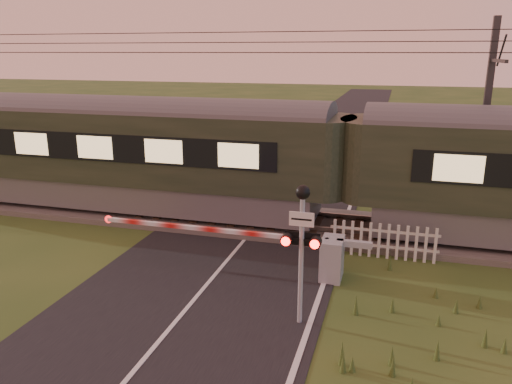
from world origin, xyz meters
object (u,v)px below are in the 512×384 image
(picket_fence, at_px, (384,241))
(boom_gate, at_px, (316,254))
(catenary_mast, at_px, (485,119))
(train, at_px, (347,165))
(crossing_signal, at_px, (302,230))

(picket_fence, bearing_deg, boom_gate, -133.79)
(picket_fence, relative_size, catenary_mast, 0.45)
(train, height_order, picket_fence, train)
(boom_gate, xyz_separation_m, picket_fence, (1.60, 1.67, -0.10))
(train, relative_size, catenary_mast, 6.12)
(boom_gate, bearing_deg, catenary_mast, 52.57)
(train, bearing_deg, boom_gate, -94.96)
(catenary_mast, bearing_deg, boom_gate, -127.43)
(boom_gate, xyz_separation_m, crossing_signal, (0.04, -2.34, 1.47))
(train, bearing_deg, picket_fence, -55.70)
(crossing_signal, bearing_deg, picket_fence, 68.78)
(catenary_mast, bearing_deg, crossing_signal, -118.35)
(boom_gate, bearing_deg, picket_fence, 46.21)
(train, bearing_deg, crossing_signal, -92.59)
(crossing_signal, distance_m, picket_fence, 4.58)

